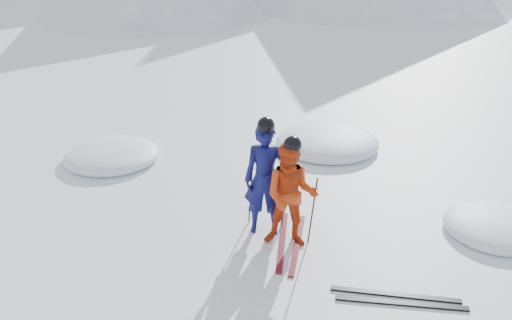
% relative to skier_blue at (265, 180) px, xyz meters
% --- Properties ---
extents(ground, '(160.00, 160.00, 0.00)m').
position_rel_skier_blue_xyz_m(ground, '(1.57, -0.26, -0.91)').
color(ground, white).
rests_on(ground, ground).
extents(skier_blue, '(0.76, 0.60, 1.82)m').
position_rel_skier_blue_xyz_m(skier_blue, '(0.00, 0.00, 0.00)').
color(skier_blue, '#0D104E').
rests_on(skier_blue, ground).
extents(skier_red, '(0.93, 0.79, 1.67)m').
position_rel_skier_blue_xyz_m(skier_red, '(0.49, -0.22, -0.08)').
color(skier_red, '#C3390F').
rests_on(skier_red, ground).
extents(pole_blue_left, '(0.12, 0.09, 1.21)m').
position_rel_skier_blue_xyz_m(pole_blue_left, '(-0.30, 0.15, -0.30)').
color(pole_blue_left, black).
rests_on(pole_blue_left, ground).
extents(pole_blue_right, '(0.12, 0.07, 1.21)m').
position_rel_skier_blue_xyz_m(pole_blue_right, '(0.25, 0.25, -0.30)').
color(pole_blue_right, black).
rests_on(pole_blue_right, ground).
extents(pole_red_left, '(0.11, 0.09, 1.11)m').
position_rel_skier_blue_xyz_m(pole_red_left, '(0.19, 0.03, -0.35)').
color(pole_red_left, black).
rests_on(pole_red_left, ground).
extents(pole_red_right, '(0.11, 0.08, 1.11)m').
position_rel_skier_blue_xyz_m(pole_red_right, '(0.79, -0.07, -0.35)').
color(pole_red_right, black).
rests_on(pole_red_right, ground).
extents(ski_worn_left, '(0.52, 1.67, 0.03)m').
position_rel_skier_blue_xyz_m(ski_worn_left, '(0.37, -0.22, -0.90)').
color(ski_worn_left, black).
rests_on(ski_worn_left, ground).
extents(ski_worn_right, '(0.40, 1.69, 0.03)m').
position_rel_skier_blue_xyz_m(ski_worn_right, '(0.61, -0.22, -0.90)').
color(ski_worn_right, black).
rests_on(ski_worn_right, ground).
extents(ski_loose_a, '(1.69, 0.41, 0.03)m').
position_rel_skier_blue_xyz_m(ski_loose_a, '(2.18, -0.94, -0.90)').
color(ski_loose_a, black).
rests_on(ski_loose_a, ground).
extents(ski_loose_b, '(1.68, 0.46, 0.03)m').
position_rel_skier_blue_xyz_m(ski_loose_b, '(2.28, -1.09, -0.90)').
color(ski_loose_b, black).
rests_on(ski_loose_b, ground).
extents(snow_lumps, '(10.75, 5.87, 0.50)m').
position_rel_skier_blue_xyz_m(snow_lumps, '(-0.23, 2.40, -0.91)').
color(snow_lumps, white).
rests_on(snow_lumps, ground).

